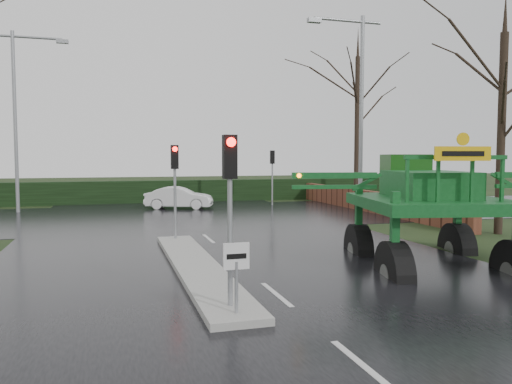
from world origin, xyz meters
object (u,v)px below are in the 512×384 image
object	(u,v)px
crop_sprayer	(393,192)
white_sedan	(179,209)
traffic_signal_mid	(175,171)
traffic_signal_far	(272,165)
traffic_signal_near	(230,183)
street_light_right	(356,98)
street_light_left_far	(21,105)
keep_left_sign	(236,266)

from	to	relation	value
crop_sprayer	white_sedan	bearing A→B (deg)	111.75
white_sedan	traffic_signal_mid	bearing A→B (deg)	-169.59
traffic_signal_mid	traffic_signal_far	distance (m)	14.75
traffic_signal_far	white_sedan	world-z (taller)	traffic_signal_far
traffic_signal_near	white_sedan	xyz separation A→B (m)	(1.72, 20.38, -2.59)
traffic_signal_mid	street_light_right	bearing A→B (deg)	25.40
traffic_signal_near	crop_sprayer	world-z (taller)	crop_sprayer
traffic_signal_far	street_light_left_far	world-z (taller)	street_light_left_far
crop_sprayer	street_light_right	bearing A→B (deg)	79.12
traffic_signal_far	street_light_right	bearing A→B (deg)	101.95
traffic_signal_far	crop_sprayer	world-z (taller)	crop_sprayer
keep_left_sign	street_light_left_far	size ratio (longest dim) A/B	0.14
traffic_signal_mid	traffic_signal_near	bearing A→B (deg)	-90.00
keep_left_sign	traffic_signal_near	size ratio (longest dim) A/B	0.38
keep_left_sign	traffic_signal_far	xyz separation A→B (m)	(7.80, 21.51, 1.53)
keep_left_sign	traffic_signal_mid	world-z (taller)	traffic_signal_mid
traffic_signal_far	street_light_right	distance (m)	8.86
traffic_signal_near	traffic_signal_mid	world-z (taller)	same
traffic_signal_near	street_light_left_far	distance (m)	22.37
keep_left_sign	traffic_signal_near	distance (m)	1.61
street_light_left_far	crop_sprayer	xyz separation A→B (m)	(11.74, -18.98, -3.79)
white_sedan	traffic_signal_far	bearing A→B (deg)	-65.38
crop_sprayer	white_sedan	world-z (taller)	crop_sprayer
keep_left_sign	crop_sprayer	bearing A→B (deg)	27.51
traffic_signal_near	white_sedan	distance (m)	20.61
traffic_signal_near	street_light_left_far	bearing A→B (deg)	108.17
traffic_signal_near	crop_sprayer	xyz separation A→B (m)	(4.85, 2.03, -0.39)
traffic_signal_near	traffic_signal_far	xyz separation A→B (m)	(7.80, 21.02, 0.00)
traffic_signal_far	street_light_right	xyz separation A→B (m)	(1.69, -8.01, 3.40)
street_light_left_far	traffic_signal_near	bearing A→B (deg)	-71.83
traffic_signal_near	white_sedan	size ratio (longest dim) A/B	0.89
street_light_right	crop_sprayer	size ratio (longest dim) A/B	1.23
traffic_signal_mid	white_sedan	bearing A→B (deg)	81.78
traffic_signal_near	crop_sprayer	distance (m)	5.27
traffic_signal_far	keep_left_sign	bearing A→B (deg)	70.07
keep_left_sign	traffic_signal_mid	distance (m)	9.12
crop_sprayer	traffic_signal_far	bearing A→B (deg)	93.23
white_sedan	crop_sprayer	bearing A→B (deg)	-151.69
traffic_signal_mid	white_sedan	distance (m)	12.28
white_sedan	keep_left_sign	bearing A→B (deg)	-166.07
crop_sprayer	traffic_signal_near	bearing A→B (deg)	-145.18
crop_sprayer	white_sedan	xyz separation A→B (m)	(-3.13, 18.35, -2.20)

